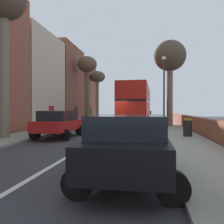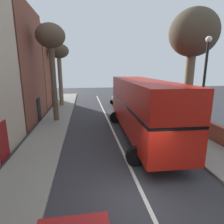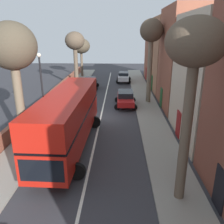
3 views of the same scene
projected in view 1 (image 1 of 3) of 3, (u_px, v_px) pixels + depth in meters
ground_plane at (110, 132)px, 18.03m from camera, size 84.00×84.00×0.00m
road_centre_line at (110, 132)px, 18.03m from camera, size 0.16×54.00×0.01m
sidewalk_left at (50, 130)px, 18.79m from camera, size 2.60×60.00×0.12m
sidewalk_right at (175, 132)px, 17.27m from camera, size 2.60×60.00×0.12m
terraced_houses_left at (12, 73)px, 19.76m from camera, size 4.07×47.68×10.41m
boundary_wall_right at (197, 125)px, 17.02m from camera, size 0.36×54.00×1.20m
double_decker_bus at (136, 103)px, 23.78m from camera, size 3.80×11.22×4.06m
parked_car_red_left_0 at (59, 122)px, 14.41m from camera, size 2.47×4.57×1.67m
parked_car_grey_right_2 at (146, 115)px, 34.89m from camera, size 2.46×4.23×1.55m
parked_car_black_right_3 at (129, 144)px, 5.56m from camera, size 2.44×3.91×1.62m
street_tree_left_0 at (4, 7)px, 13.32m from camera, size 2.53×2.53×9.22m
street_tree_left_2 at (87, 68)px, 29.92m from camera, size 2.48×2.48×8.42m
street_tree_right_3 at (170, 58)px, 23.15m from camera, size 3.14×3.14×8.48m
street_tree_left_4 at (97, 80)px, 37.38m from camera, size 2.52×2.52×7.75m
lamppost_right at (164, 86)px, 20.65m from camera, size 0.32×0.32×6.31m
litter_bin_right at (188, 127)px, 14.18m from camera, size 0.55×0.55×1.07m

